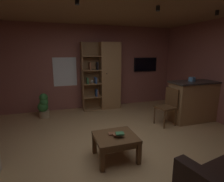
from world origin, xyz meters
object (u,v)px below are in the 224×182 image
Objects in this scene: coffee_table at (115,140)px; potted_floor_plant at (44,106)px; tissue_box at (192,79)px; wall_mounted_tv at (145,65)px; table_book_0 at (112,134)px; kitchen_bar_counter at (196,101)px; table_book_2 at (120,134)px; dining_chair at (168,104)px; bookshelf_cabinet at (107,76)px; table_book_1 at (116,135)px.

potted_floor_plant is (-1.25, 2.48, -0.00)m from coffee_table.
tissue_box is 2.76m from coffee_table.
table_book_0 is at bearing -126.51° from wall_mounted_tv.
kitchen_bar_counter is 2.14× the size of potted_floor_plant.
table_book_0 is at bearing 123.17° from table_book_2.
potted_floor_plant is at bearing 159.30° from kitchen_bar_counter.
wall_mounted_tv is at bearing 55.81° from table_book_2.
coffee_table is 0.75× the size of dining_chair.
table_book_0 is 0.15× the size of wall_mounted_tv.
table_book_0 is (-2.47, -0.99, -0.68)m from tissue_box.
tissue_box is at bearing 21.82° from table_book_0.
wall_mounted_tv is at bearing 53.49° from table_book_0.
coffee_table is 5.16× the size of table_book_2.
coffee_table is 3.84m from wall_mounted_tv.
bookshelf_cabinet reaches higher than table_book_1.
potted_floor_plant is (-1.21, 2.42, -0.10)m from table_book_0.
bookshelf_cabinet is 15.49× the size of table_book_2.
tissue_box is at bearing -21.29° from potted_floor_plant.
table_book_2 is (-0.64, -2.88, -0.55)m from bookshelf_cabinet.
dining_chair is 1.35× the size of potted_floor_plant.
table_book_0 is at bearing -104.90° from bookshelf_cabinet.
kitchen_bar_counter is at bearing 19.88° from table_book_0.
bookshelf_cabinet is 2.14m from dining_chair.
coffee_table is 0.13m from table_book_1.
bookshelf_cabinet is at bearing 120.05° from dining_chair.
kitchen_bar_counter is 11.77× the size of table_book_0.
dining_chair is at bearing 28.01° from table_book_0.
table_book_2 reaches higher than coffee_table.
table_book_2 is at bearing -154.73° from tissue_box.
potted_floor_plant is (-3.68, 1.43, -0.78)m from tissue_box.
dining_chair is (1.68, 1.08, 0.05)m from table_book_2.
table_book_0 is at bearing -158.18° from tissue_box.
tissue_box reaches higher than table_book_2.
tissue_box is 0.14× the size of wall_mounted_tv.
table_book_2 is 0.15× the size of dining_chair.
tissue_box is 1.16× the size of table_book_1.
wall_mounted_tv is at bearing 54.52° from coffee_table.
potted_floor_plant is at bearing 116.87° from table_book_2.
coffee_table is 0.17m from table_book_2.
kitchen_bar_counter reaches higher than potted_floor_plant.
potted_floor_plant is at bearing 116.49° from table_book_0.
table_book_1 is 0.07m from table_book_2.
bookshelf_cabinet reaches higher than table_book_0.
wall_mounted_tv is (2.15, 3.05, 0.91)m from table_book_1.
table_book_1 is at bearing -94.62° from coffee_table.
dining_chair reaches higher than coffee_table.
table_book_2 is 2.00m from dining_chair.
dining_chair is at bearing -26.44° from potted_floor_plant.
coffee_table is 6.69× the size of table_book_1.
dining_chair is at bearing -176.13° from tissue_box.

